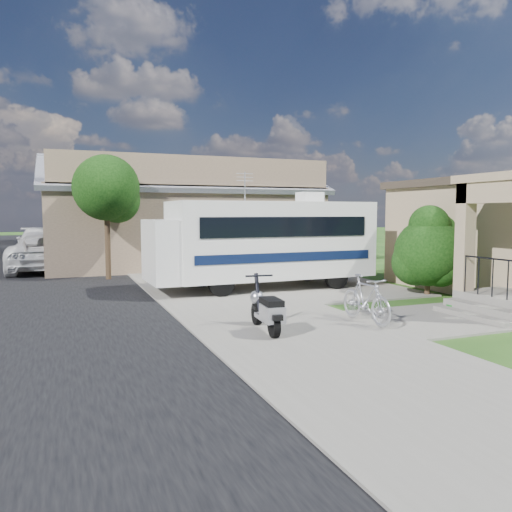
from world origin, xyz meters
name	(u,v)px	position (x,y,z in m)	size (l,w,h in m)	color
ground	(316,320)	(0.00, 0.00, 0.00)	(120.00, 120.00, 0.00)	#1B4111
street_slab	(0,281)	(-7.50, 10.00, 0.01)	(9.00, 80.00, 0.02)	black
sidewalk_slab	(177,272)	(-1.00, 10.00, 0.03)	(4.00, 80.00, 0.06)	slate
driveway_slab	(291,288)	(1.50, 4.50, 0.03)	(7.00, 6.00, 0.05)	slate
walk_slab	(450,318)	(3.00, -1.00, 0.03)	(4.00, 3.00, 0.05)	slate
warehouse	(179,223)	(0.00, 13.97, 1.99)	(12.50, 8.40, 5.04)	#765D4A
street_tree_a	(109,191)	(-3.70, 9.05, 3.25)	(2.44, 2.40, 4.58)	#312216
street_tree_b	(92,196)	(-3.70, 19.05, 3.39)	(2.44, 2.40, 4.73)	#312216
street_tree_c	(84,204)	(-3.70, 28.05, 3.10)	(2.44, 2.40, 4.42)	#312216
motorhome	(264,240)	(0.63, 4.69, 1.58)	(7.25, 2.50, 3.69)	white
shrub	(429,250)	(4.77, 1.85, 1.38)	(2.19, 2.09, 2.69)	#312216
scooter	(267,311)	(-1.59, -0.85, 0.50)	(0.59, 1.70, 1.12)	black
bicycle	(366,302)	(0.77, -0.86, 0.52)	(0.49, 1.74, 1.05)	#B5B6BD
pickup_truck	(44,252)	(-6.06, 12.92, 0.78)	(2.60, 5.63, 1.57)	silver
van	(40,243)	(-6.45, 19.78, 0.82)	(2.30, 5.66, 1.64)	silver
garden_hose	(454,309)	(3.65, -0.42, 0.08)	(0.37, 0.37, 0.17)	#15691B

